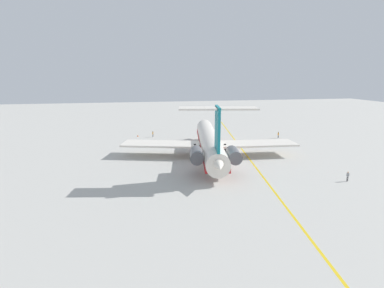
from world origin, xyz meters
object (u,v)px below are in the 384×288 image
(main_jetliner, at_px, (210,142))
(ground_crew_near_nose, at_px, (153,133))
(ground_crew_portside, at_px, (278,134))
(ground_crew_near_tail, at_px, (348,175))
(safety_cone_nose, at_px, (138,136))

(main_jetliner, distance_m, ground_crew_near_nose, 28.41)
(main_jetliner, bearing_deg, ground_crew_portside, -44.62)
(main_jetliner, bearing_deg, ground_crew_near_nose, 31.97)
(main_jetliner, height_order, ground_crew_portside, main_jetliner)
(ground_crew_near_tail, relative_size, ground_crew_portside, 0.96)
(ground_crew_near_nose, relative_size, ground_crew_near_tail, 0.98)
(ground_crew_portside, bearing_deg, ground_crew_near_tail, 65.49)
(main_jetliner, relative_size, ground_crew_near_tail, 25.35)
(main_jetliner, xyz_separation_m, safety_cone_nose, (28.07, 14.74, -3.27))
(main_jetliner, distance_m, ground_crew_portside, 30.67)
(ground_crew_near_nose, xyz_separation_m, safety_cone_nose, (1.75, 4.33, -0.82))
(ground_crew_portside, bearing_deg, safety_cone_nose, -30.71)
(ground_crew_portside, bearing_deg, main_jetliner, 19.11)
(ground_crew_near_nose, bearing_deg, ground_crew_portside, -43.64)
(main_jetliner, relative_size, ground_crew_portside, 24.33)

